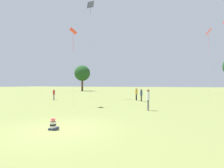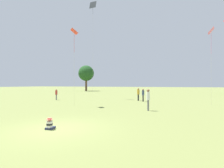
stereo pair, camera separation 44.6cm
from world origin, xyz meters
name	(u,v)px [view 2 (the right image)]	position (x,y,z in m)	size (l,w,h in m)	color
ground_plane	(58,129)	(0.00, 0.00, 0.00)	(300.00, 300.00, 0.00)	olive
seated_toddler	(50,124)	(-0.30, -0.21, 0.24)	(0.46, 0.52, 0.58)	#282D47
person_standing_0	(56,93)	(-11.04, 12.91, 0.94)	(0.33, 0.33, 1.56)	slate
person_standing_1	(143,94)	(0.85, 15.43, 0.99)	(0.34, 0.34, 1.64)	black
person_standing_2	(138,93)	(-0.05, 16.48, 1.04)	(0.43, 0.43, 1.73)	black
person_standing_3	(148,97)	(2.98, 7.76, 1.12)	(0.35, 0.35, 1.81)	slate
kite_1	(211,34)	(8.41, 14.07, 7.55)	(0.71, 0.91, 8.20)	pink
kite_2	(74,35)	(-4.74, 8.21, 7.38)	(1.01, 1.00, 7.95)	red
kite_3	(93,8)	(-7.96, 17.99, 14.71)	(1.20, 0.39, 15.75)	#1E2328
distant_tree_0	(86,73)	(-25.41, 44.87, 6.04)	(5.33, 5.33, 8.76)	brown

